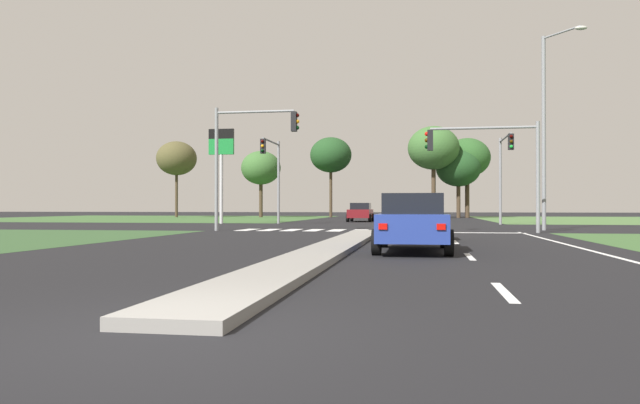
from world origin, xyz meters
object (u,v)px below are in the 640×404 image
treeline_near (177,159)px  car_maroon_fourth (361,212)px  fuel_price_totem (221,154)px  treeline_fourth (434,148)px  traffic_signal_near_left (245,147)px  street_lamp_second (547,121)px  traffic_signal_far_left (273,165)px  traffic_signal_far_right (504,162)px  treeline_third (331,155)px  traffic_signal_near_right (493,155)px  treeline_sixth (458,168)px  car_grey_near (416,218)px  treeline_second (261,168)px  treeline_fifth (467,158)px  car_blue_second (413,222)px

treeline_near → car_maroon_fourth: bearing=-37.8°
fuel_price_totem → treeline_fourth: treeline_fourth is taller
traffic_signal_near_left → street_lamp_second: 15.15m
traffic_signal_far_left → traffic_signal_far_right: traffic_signal_far_left is taller
treeline_third → street_lamp_second: bearing=-65.9°
traffic_signal_near_right → treeline_sixth: bearing=88.9°
car_grey_near → treeline_second: 49.31m
car_maroon_fourth → fuel_price_totem: 12.55m
treeline_third → treeline_fifth: size_ratio=1.05×
traffic_signal_far_right → street_lamp_second: size_ratio=0.59×
street_lamp_second → treeline_third: 40.22m
car_maroon_fourth → street_lamp_second: 20.56m
traffic_signal_far_left → fuel_price_totem: bearing=171.2°
traffic_signal_far_right → traffic_signal_near_left: traffic_signal_near_left is taller
treeline_fifth → treeline_fourth: bearing=-141.7°
car_grey_near → fuel_price_totem: bearing=125.4°
traffic_signal_near_right → treeline_near: 49.12m
treeline_fifth → treeline_sixth: size_ratio=1.17×
car_blue_second → treeline_sixth: bearing=85.3°
treeline_near → treeline_third: bearing=6.4°
traffic_signal_far_right → fuel_price_totem: size_ratio=0.87×
car_grey_near → car_maroon_fourth: car_grey_near is taller
traffic_signal_far_right → street_lamp_second: (1.01, -8.21, 1.47)m
traffic_signal_near_left → car_blue_second: bearing=-56.4°
traffic_signal_far_left → traffic_signal_near_left: traffic_signal_near_left is taller
car_grey_near → treeline_second: bearing=111.4°
treeline_third → treeline_fifth: 15.18m
car_grey_near → street_lamp_second: (6.42, 10.16, 4.70)m
treeline_second → traffic_signal_far_left: bearing=-73.3°
car_grey_near → traffic_signal_near_left: (-8.34, 7.04, 3.36)m
traffic_signal_near_left → treeline_near: size_ratio=0.69×
treeline_second → treeline_third: bearing=8.3°
car_blue_second → treeline_near: treeline_near is taller
car_grey_near → traffic_signal_far_left: traffic_signal_far_left is taller
fuel_price_totem → treeline_near: 29.31m
traffic_signal_near_right → treeline_second: bearing=118.9°
traffic_signal_far_left → fuel_price_totem: fuel_price_totem is taller
fuel_price_totem → treeline_third: treeline_third is taller
traffic_signal_near_left → car_maroon_fourth: bearing=79.3°
traffic_signal_near_right → fuel_price_totem: bearing=144.6°
treeline_second → treeline_sixth: treeline_second is taller
car_grey_near → car_blue_second: car_grey_near is taller
traffic_signal_far_right → traffic_signal_near_left: bearing=-140.5°
car_grey_near → traffic_signal_near_right: traffic_signal_near_right is taller
car_grey_near → car_maroon_fourth: size_ratio=1.00×
traffic_signal_far_left → treeline_fourth: size_ratio=0.60×
car_maroon_fourth → treeline_sixth: bearing=-115.4°
traffic_signal_far_left → treeline_sixth: 30.19m
street_lamp_second → treeline_fifth: size_ratio=1.12×
treeline_second → car_grey_near: bearing=-68.6°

